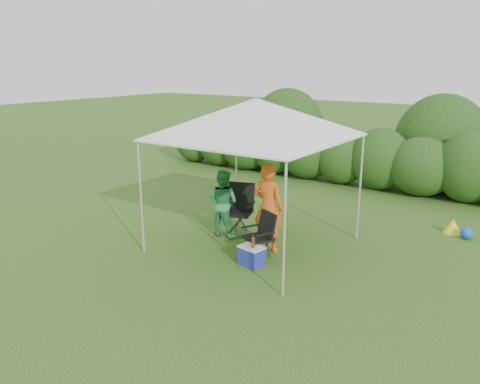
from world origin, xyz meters
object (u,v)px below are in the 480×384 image
Objects in this scene: woman at (223,203)px; cooler at (251,256)px; chair_right at (262,232)px; chair_left at (239,205)px; canopy at (256,118)px; man at (268,207)px.

cooler is (1.32, -0.92, -0.51)m from woman.
chair_right is 1.36m from woman.
canopy is at bearing -49.18° from chair_left.
woman is (-1.25, 0.49, 0.22)m from chair_right.
chair_right is 0.51m from man.
chair_right is at bearing 101.32° from man.
man is (1.00, -0.46, 0.25)m from chair_left.
woman is 1.69m from cooler.
woman reaches higher than chair_left.
chair_right is 1.80× the size of cooler.
chair_left is 1.13m from man.
man is at bearing -42.93° from chair_left.
cooler is at bearing -55.96° from chair_right.
canopy is at bearing 129.27° from cooler.
chair_right is at bearing 108.21° from cooler.
woman is (-0.17, -0.32, 0.10)m from chair_left.
chair_right is at bearing -54.98° from chair_left.
canopy reaches higher than woman.
canopy is 2.02m from chair_left.
man reaches higher than chair_right.
canopy is 1.85× the size of man.
canopy is at bearing -12.23° from man.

